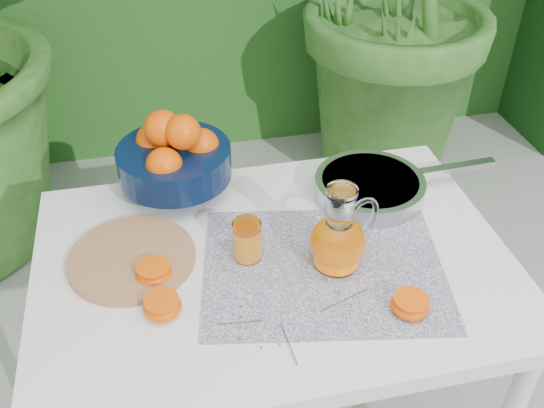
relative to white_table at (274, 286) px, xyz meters
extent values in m
cube|color=white|center=(0.00, 0.00, 0.06)|extent=(1.00, 0.70, 0.04)
cylinder|color=white|center=(-0.45, 0.30, -0.31)|extent=(0.04, 0.04, 0.71)
cylinder|color=white|center=(0.45, 0.30, -0.31)|extent=(0.04, 0.04, 0.71)
cube|color=#0B0D40|center=(0.09, -0.05, 0.08)|extent=(0.55, 0.46, 0.00)
cylinder|color=#9E7247|center=(-0.29, 0.05, 0.09)|extent=(0.33, 0.33, 0.02)
cylinder|color=black|center=(-0.18, 0.29, 0.10)|extent=(0.13, 0.13, 0.04)
cylinder|color=black|center=(-0.18, 0.29, 0.16)|extent=(0.35, 0.35, 0.08)
sphere|color=#EF5102|center=(-0.22, 0.34, 0.19)|extent=(0.11, 0.11, 0.08)
sphere|color=#EF5102|center=(-0.11, 0.30, 0.19)|extent=(0.11, 0.11, 0.08)
sphere|color=#EF5102|center=(-0.20, 0.23, 0.19)|extent=(0.11, 0.11, 0.08)
sphere|color=#EF5102|center=(-0.15, 0.36, 0.19)|extent=(0.11, 0.11, 0.08)
sphere|color=#EF5102|center=(-0.19, 0.30, 0.25)|extent=(0.11, 0.11, 0.09)
sphere|color=#EF5102|center=(-0.15, 0.27, 0.25)|extent=(0.11, 0.11, 0.08)
cylinder|color=white|center=(0.12, -0.05, 0.09)|extent=(0.12, 0.12, 0.01)
ellipsoid|color=white|center=(0.12, -0.05, 0.15)|extent=(0.15, 0.15, 0.11)
cylinder|color=white|center=(0.12, -0.05, 0.23)|extent=(0.07, 0.07, 0.08)
cylinder|color=white|center=(0.12, -0.05, 0.27)|extent=(0.08, 0.08, 0.01)
torus|color=white|center=(0.18, -0.02, 0.18)|extent=(0.09, 0.05, 0.09)
cylinder|color=orange|center=(0.12, -0.05, 0.13)|extent=(0.12, 0.12, 0.08)
cylinder|color=white|center=(-0.05, 0.01, 0.13)|extent=(0.07, 0.07, 0.09)
cylinder|color=#FF9F20|center=(-0.05, 0.01, 0.12)|extent=(0.06, 0.06, 0.07)
cylinder|color=#FF5D07|center=(-0.05, 0.01, 0.16)|extent=(0.06, 0.06, 0.00)
cylinder|color=#ABACB0|center=(0.27, 0.17, 0.11)|extent=(0.27, 0.27, 0.05)
cylinder|color=silver|center=(0.27, 0.17, 0.13)|extent=(0.24, 0.24, 0.01)
cube|color=#ABACB0|center=(0.50, 0.18, 0.12)|extent=(0.20, 0.03, 0.02)
ellipsoid|color=#EF5102|center=(-0.24, -0.10, 0.10)|extent=(0.08, 0.08, 0.04)
cylinder|color=#FF5D07|center=(-0.24, -0.10, 0.12)|extent=(0.07, 0.07, 0.00)
ellipsoid|color=#EF5102|center=(-0.25, -0.01, 0.10)|extent=(0.08, 0.08, 0.04)
cylinder|color=#FF5D07|center=(-0.25, -0.01, 0.12)|extent=(0.07, 0.07, 0.00)
ellipsoid|color=#EF5102|center=(0.22, -0.20, 0.10)|extent=(0.08, 0.08, 0.04)
cylinder|color=#FF5D07|center=(0.22, -0.20, 0.12)|extent=(0.07, 0.07, 0.00)
cylinder|color=#513725|center=(-0.02, -0.23, 0.09)|extent=(0.01, 0.10, 0.00)
sphere|color=#4F6233|center=(-0.08, -0.23, 0.09)|extent=(0.01, 0.01, 0.00)
sphere|color=#4F6233|center=(-0.04, -0.23, 0.09)|extent=(0.01, 0.01, 0.00)
sphere|color=#4F6233|center=(-0.01, -0.23, 0.09)|extent=(0.01, 0.01, 0.00)
sphere|color=#4F6233|center=(0.03, -0.23, 0.09)|extent=(0.01, 0.01, 0.00)
cylinder|color=#513725|center=(0.11, -0.15, 0.09)|extent=(0.11, 0.04, 0.00)
sphere|color=#4F6233|center=(0.09, -0.09, 0.09)|extent=(0.01, 0.01, 0.00)
sphere|color=#4F6233|center=(0.10, -0.13, 0.09)|extent=(0.01, 0.01, 0.00)
sphere|color=#4F6233|center=(0.12, -0.17, 0.09)|extent=(0.01, 0.01, 0.00)
sphere|color=#4F6233|center=(0.13, -0.21, 0.09)|extent=(0.01, 0.01, 0.00)
cylinder|color=#513725|center=(-0.10, -0.16, 0.09)|extent=(0.09, 0.01, 0.00)
sphere|color=#4F6233|center=(-0.11, -0.20, 0.09)|extent=(0.01, 0.01, 0.00)
sphere|color=#4F6233|center=(-0.10, -0.18, 0.09)|extent=(0.01, 0.01, 0.00)
sphere|color=#4F6233|center=(-0.10, -0.15, 0.09)|extent=(0.01, 0.01, 0.00)
sphere|color=#4F6233|center=(-0.09, -0.13, 0.09)|extent=(0.01, 0.01, 0.00)
camera|label=1|loc=(-0.21, -0.92, 0.95)|focal=40.00mm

